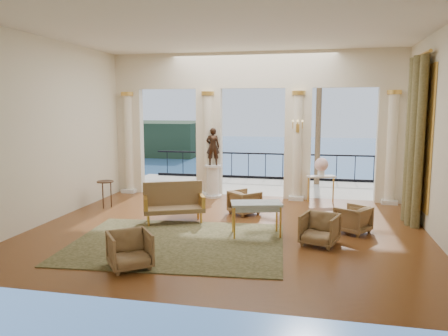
% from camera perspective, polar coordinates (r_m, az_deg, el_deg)
% --- Properties ---
extents(floor, '(9.00, 9.00, 0.00)m').
position_cam_1_polar(floor, '(10.29, 0.50, -7.99)').
color(floor, '#44250A').
rests_on(floor, ground).
extents(room_walls, '(9.00, 9.00, 9.00)m').
position_cam_1_polar(room_walls, '(8.80, -0.95, 8.29)').
color(room_walls, '#F0E7C9').
rests_on(room_walls, ground).
extents(arcade, '(9.00, 0.56, 4.50)m').
position_cam_1_polar(arcade, '(13.66, 3.77, 6.92)').
color(arcade, '#F7E6CC').
rests_on(arcade, ground).
extents(terrace, '(10.00, 3.60, 0.10)m').
position_cam_1_polar(terrace, '(15.88, 4.73, -2.50)').
color(terrace, '#B1A895').
rests_on(terrace, ground).
extents(balustrade, '(9.00, 0.06, 1.03)m').
position_cam_1_polar(balustrade, '(17.38, 5.43, -0.07)').
color(balustrade, black).
rests_on(balustrade, terrace).
extents(palm_tree, '(2.00, 2.00, 4.50)m').
position_cam_1_polar(palm_tree, '(16.34, 12.41, 12.22)').
color(palm_tree, '#4C3823').
rests_on(palm_tree, terrace).
extents(headland, '(22.00, 18.00, 6.00)m').
position_cam_1_polar(headland, '(86.07, -9.75, 3.98)').
color(headland, black).
rests_on(headland, sea).
extents(sea, '(160.00, 160.00, 0.00)m').
position_cam_1_polar(sea, '(70.28, 10.41, 0.63)').
color(sea, '#264D83').
rests_on(sea, ground).
extents(curtain, '(0.33, 1.40, 4.09)m').
position_cam_1_polar(curtain, '(11.45, 23.68, 3.24)').
color(curtain, brown).
rests_on(curtain, ground).
extents(window_frame, '(0.04, 1.60, 3.40)m').
position_cam_1_polar(window_frame, '(11.49, 24.62, 3.61)').
color(window_frame, gold).
rests_on(window_frame, room_walls).
extents(wall_sconce, '(0.30, 0.11, 0.33)m').
position_cam_1_polar(wall_sconce, '(13.23, 9.60, 5.25)').
color(wall_sconce, gold).
rests_on(wall_sconce, arcade).
extents(rug, '(4.64, 3.75, 0.02)m').
position_cam_1_polar(rug, '(9.31, -6.09, -9.70)').
color(rug, '#2A3117').
rests_on(rug, ground).
extents(armchair_a, '(0.96, 0.96, 0.73)m').
position_cam_1_polar(armchair_a, '(7.98, -12.20, -10.22)').
color(armchair_a, '#4B3E22').
rests_on(armchair_a, ground).
extents(armchair_b, '(0.86, 0.84, 0.72)m').
position_cam_1_polar(armchair_b, '(9.29, 12.38, -7.64)').
color(armchair_b, '#4B3E22').
rests_on(armchair_b, ground).
extents(armchair_c, '(0.88, 0.89, 0.68)m').
position_cam_1_polar(armchair_c, '(10.34, 16.49, -6.29)').
color(armchair_c, '#4B3E22').
rests_on(armchair_c, ground).
extents(armchair_d, '(0.93, 0.93, 0.70)m').
position_cam_1_polar(armchair_d, '(11.63, 2.71, -4.34)').
color(armchair_d, '#4B3E22').
rests_on(armchair_d, ground).
extents(settee, '(1.61, 1.18, 0.98)m').
position_cam_1_polar(settee, '(10.91, -6.60, -4.49)').
color(settee, '#4B3E22').
rests_on(settee, ground).
extents(game_table, '(1.22, 0.86, 0.75)m').
position_cam_1_polar(game_table, '(9.65, 4.24, -4.95)').
color(game_table, '#8BA4B0').
rests_on(game_table, ground).
extents(pedestal, '(0.56, 0.56, 1.02)m').
position_cam_1_polar(pedestal, '(13.77, -1.45, -1.80)').
color(pedestal, silver).
rests_on(pedestal, ground).
extents(statue, '(0.46, 0.33, 1.17)m').
position_cam_1_polar(statue, '(13.63, -1.47, 2.82)').
color(statue, '#2F1E15').
rests_on(statue, pedestal).
extents(console_table, '(0.89, 0.58, 0.79)m').
position_cam_1_polar(console_table, '(13.42, 12.55, -1.56)').
color(console_table, silver).
rests_on(console_table, ground).
extents(urn, '(0.41, 0.41, 0.54)m').
position_cam_1_polar(urn, '(13.35, 12.61, 0.32)').
color(urn, white).
rests_on(urn, console_table).
extents(side_table, '(0.47, 0.47, 0.76)m').
position_cam_1_polar(side_table, '(12.76, -15.25, -2.13)').
color(side_table, black).
rests_on(side_table, ground).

